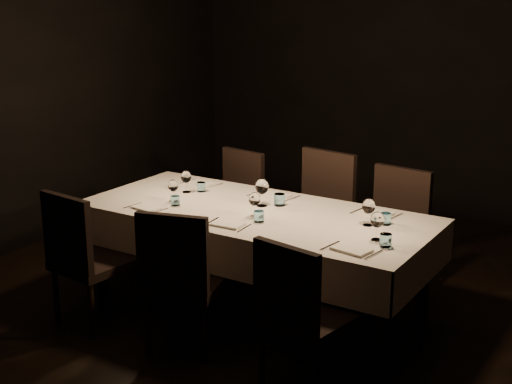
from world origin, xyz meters
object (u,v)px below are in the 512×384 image
Objects in this scene: chair_near_center at (180,275)px; chair_near_right at (298,310)px; chair_far_left at (235,200)px; chair_far_center at (318,212)px; dining_table at (256,221)px; chair_far_right at (393,228)px; chair_near_left at (83,254)px.

chair_near_right is at bearing 162.57° from chair_near_center.
chair_far_center is at bearing 5.29° from chair_far_left.
chair_near_right is at bearing -37.64° from chair_far_left.
chair_far_right is (0.73, 0.79, -0.15)m from dining_table.
chair_near_center is (-0.07, -0.79, -0.15)m from dining_table.
chair_far_left is 0.95× the size of chair_far_right.
chair_far_left reaches higher than chair_near_right.
chair_near_left is 1.04× the size of chair_far_left.
chair_near_left reaches higher than chair_near_center.
dining_table is at bearing -88.99° from chair_far_center.
chair_near_right is at bearing -57.96° from chair_far_center.
chair_near_left is 0.80m from chair_near_center.
chair_far_right is (1.59, 1.65, 0.00)m from chair_near_left.
chair_near_left reaches higher than chair_far_left.
chair_near_right is 2.27m from chair_far_left.
chair_far_center reaches higher than chair_far_left.
chair_near_left is 0.94× the size of chair_far_center.
chair_near_center is at bearing -87.69° from chair_far_center.
chair_far_left is 0.90× the size of chair_far_center.
chair_near_right is 0.90× the size of chair_far_center.
chair_far_center is 0.63m from chair_far_right.
chair_near_right is 0.95× the size of chair_far_right.
chair_near_left reaches higher than chair_near_right.
chair_far_left is 0.85m from chair_far_center.
chair_far_center is at bearing 82.56° from dining_table.
dining_table is 2.69× the size of chair_near_right.
chair_far_center is (0.97, 1.63, 0.03)m from chair_near_left.
chair_far_right is at bearing -127.88° from chair_near_left.
chair_far_right is (1.48, -0.05, 0.02)m from chair_far_left.
chair_near_right is at bearing -45.77° from dining_table.
chair_near_center reaches higher than dining_table.
chair_near_right is (0.80, -0.82, -0.17)m from dining_table.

